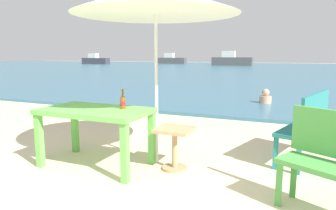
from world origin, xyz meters
TOP-DOWN VIEW (x-y plane):
  - sea_water at (0.00, 30.00)m, footprint 120.00×50.00m
  - picnic_table_green at (-0.73, 1.47)m, footprint 1.40×0.80m
  - beer_bottle_amber at (-0.40, 1.62)m, footprint 0.07×0.07m
  - patio_umbrella at (-0.04, 1.87)m, footprint 2.10×2.10m
  - side_table_wood at (0.27, 1.75)m, footprint 0.44×0.44m
  - bench_teal_center at (1.80, 2.73)m, footprint 0.69×1.25m
  - swimmer_person at (0.83, 7.32)m, footprint 0.34×0.34m
  - boat_barge at (-28.10, 38.13)m, footprint 4.55×1.24m
  - boat_fishing_trawler at (-17.33, 43.76)m, footprint 4.73×1.29m
  - boat_ferry at (-6.65, 39.08)m, footprint 5.30×1.45m

SIDE VIEW (x-z plane):
  - sea_water at x=0.00m, z-range 0.00..0.08m
  - swimmer_person at x=0.83m, z-range 0.03..0.44m
  - side_table_wood at x=0.27m, z-range 0.08..0.62m
  - bench_teal_center at x=1.80m, z-range 0.07..1.02m
  - picnic_table_green at x=-0.73m, z-range 0.27..1.03m
  - boat_barge at x=-28.10m, z-range -0.15..1.50m
  - boat_fishing_trawler at x=-17.33m, z-range -0.16..1.56m
  - boat_ferry at x=-6.65m, z-range -0.19..1.74m
  - beer_bottle_amber at x=-0.40m, z-range 0.72..0.99m
  - patio_umbrella at x=-0.04m, z-range 0.97..3.27m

